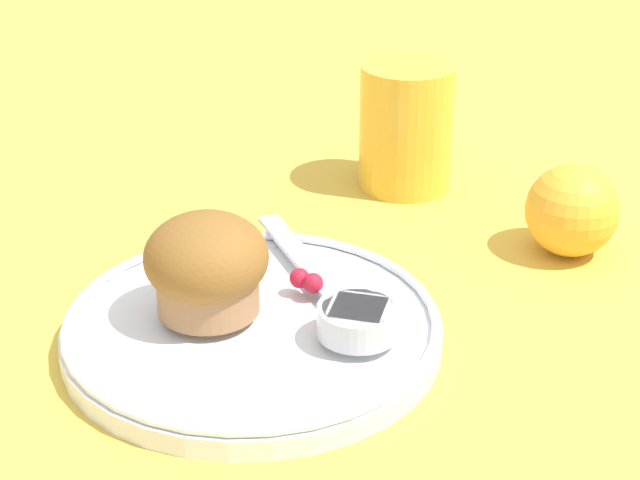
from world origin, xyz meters
The scene contains 8 objects.
ground_plane centered at (0.00, 0.00, 0.00)m, with size 3.00×3.00×0.00m, color gold.
plate centered at (-0.01, -0.02, 0.01)m, with size 0.24×0.24×0.02m.
muffin centered at (-0.04, -0.03, 0.05)m, with size 0.08×0.08×0.07m.
cream_ramekin centered at (0.05, 0.00, 0.03)m, with size 0.05×0.05×0.02m.
berry_pair centered at (0.00, 0.02, 0.03)m, with size 0.03×0.01×0.01m.
butter_knife centered at (-0.02, 0.05, 0.02)m, with size 0.15×0.10×0.00m.
orange_fruit centered at (0.09, 0.21, 0.03)m, with size 0.07×0.07×0.07m.
juice_glass centered at (-0.07, 0.24, 0.05)m, with size 0.08×0.08×0.10m.
Camera 1 is at (0.37, -0.46, 0.37)m, focal length 60.00 mm.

